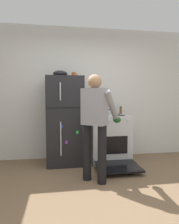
# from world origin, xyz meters

# --- Properties ---
(ground) EXTENTS (8.00, 8.00, 0.00)m
(ground) POSITION_xyz_m (0.00, 0.00, 0.00)
(ground) COLOR brown
(kitchen_wall_back) EXTENTS (6.00, 0.10, 2.70)m
(kitchen_wall_back) POSITION_xyz_m (0.00, 1.95, 1.35)
(kitchen_wall_back) COLOR silver
(kitchen_wall_back) RESTS_ON ground
(refrigerator) EXTENTS (0.68, 0.72, 1.65)m
(refrigerator) POSITION_xyz_m (-0.36, 1.57, 0.82)
(refrigerator) COLOR black
(refrigerator) RESTS_ON ground
(stove_range) EXTENTS (0.76, 1.23, 0.92)m
(stove_range) POSITION_xyz_m (0.52, 1.55, 0.45)
(stove_range) COLOR silver
(stove_range) RESTS_ON ground
(person_cook) EXTENTS (0.65, 0.68, 1.60)m
(person_cook) POSITION_xyz_m (0.06, 0.65, 0.95)
(person_cook) COLOR black
(person_cook) RESTS_ON ground
(red_pot) EXTENTS (0.33, 0.23, 0.12)m
(red_pot) POSITION_xyz_m (0.36, 1.52, 0.99)
(red_pot) COLOR #236638
(red_pot) RESTS_ON stove_range
(coffee_mug) EXTENTS (0.11, 0.08, 0.10)m
(coffee_mug) POSITION_xyz_m (-0.18, 1.62, 1.70)
(coffee_mug) COLOR #B24C1E
(coffee_mug) RESTS_ON refrigerator
(pepper_mill) EXTENTS (0.05, 0.05, 0.15)m
(pepper_mill) POSITION_xyz_m (0.82, 1.77, 1.00)
(pepper_mill) COLOR brown
(pepper_mill) RESTS_ON stove_range
(mixing_bowl) EXTENTS (0.27, 0.27, 0.12)m
(mixing_bowl) POSITION_xyz_m (-0.44, 1.57, 1.71)
(mixing_bowl) COLOR black
(mixing_bowl) RESTS_ON refrigerator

